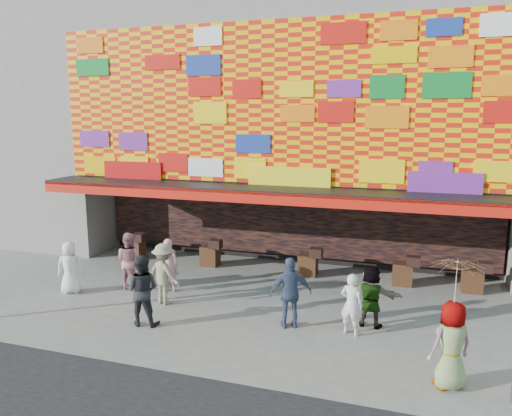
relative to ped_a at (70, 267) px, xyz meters
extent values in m
plane|color=slate|center=(5.34, -0.79, -0.79)|extent=(90.00, 90.00, 0.00)
cube|color=gray|center=(5.34, 7.21, 5.71)|extent=(15.00, 8.00, 7.00)
cube|color=black|center=(5.34, 8.21, 0.71)|extent=(15.00, 6.00, 3.00)
cube|color=gray|center=(-1.96, 4.21, 0.71)|extent=(0.40, 2.00, 3.00)
cube|color=black|center=(5.34, 2.61, 2.21)|extent=(15.20, 1.60, 0.12)
cube|color=red|center=(5.34, 1.83, 2.06)|extent=(15.20, 0.04, 0.35)
cube|color=#FFB700|center=(5.34, 3.17, 4.76)|extent=(14.80, 0.08, 4.90)
cube|color=black|center=(5.34, 5.06, 0.76)|extent=(14.00, 0.25, 2.50)
cube|color=gray|center=(-7.66, 7.21, 5.21)|extent=(11.00, 8.00, 12.00)
imported|color=white|center=(0.00, 0.00, 0.00)|extent=(0.91, 0.79, 1.57)
imported|color=#D78B8F|center=(2.70, 1.03, 0.03)|extent=(0.67, 0.51, 1.63)
imported|color=#222127|center=(3.21, -1.32, 0.13)|extent=(0.98, 0.82, 1.82)
imported|color=gray|center=(3.06, 0.12, 0.08)|extent=(1.26, 0.96, 1.73)
imported|color=#394865|center=(6.80, -0.34, 0.11)|extent=(1.14, 0.84, 1.80)
imported|color=gray|center=(8.69, 0.33, 0.01)|extent=(1.52, 0.65, 1.59)
imported|color=gray|center=(10.42, -2.09, 0.09)|extent=(1.02, 0.93, 1.75)
imported|color=silver|center=(8.29, -0.27, -0.02)|extent=(0.63, 0.49, 1.52)
imported|color=#B8777E|center=(1.45, 0.89, 0.09)|extent=(0.92, 0.75, 1.75)
imported|color=#D5B786|center=(10.42, -2.09, 1.36)|extent=(0.98, 1.00, 0.89)
cylinder|color=#4C3326|center=(10.42, -2.09, 0.46)|extent=(0.02, 0.02, 1.00)
camera|label=1|loc=(9.64, -11.72, 4.45)|focal=35.00mm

